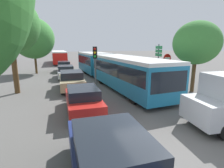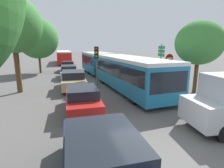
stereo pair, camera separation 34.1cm
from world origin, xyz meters
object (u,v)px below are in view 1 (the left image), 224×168
object	(u,v)px
direction_sign_post	(158,55)
tree_left_far	(33,38)
queued_car_red	(83,100)
traffic_light	(95,59)
articulated_bus	(110,66)
queued_car_tan	(72,80)
queued_car_graphite	(64,66)
queued_car_navy	(111,161)
city_bus_rear	(59,56)
no_entry_sign	(167,65)
tree_right_near	(197,43)
tree_left_mid	(9,26)
queued_car_silver	(66,72)

from	to	relation	value
direction_sign_post	tree_left_far	distance (m)	15.01
queued_car_red	traffic_light	bearing A→B (deg)	-19.40
queued_car_red	direction_sign_post	bearing A→B (deg)	-53.22
articulated_bus	queued_car_tan	bearing A→B (deg)	-64.69
queued_car_red	queued_car_tan	xyz separation A→B (m)	(-0.07, 5.26, 0.06)
queued_car_graphite	queued_car_navy	bearing A→B (deg)	-178.47
city_bus_rear	queued_car_graphite	xyz separation A→B (m)	(0.19, -12.19, -0.69)
no_entry_sign	tree_right_near	bearing A→B (deg)	37.11
queued_car_red	tree_left_far	world-z (taller)	tree_left_far
queued_car_navy	queued_car_red	xyz separation A→B (m)	(0.17, 5.31, -0.07)
tree_left_mid	city_bus_rear	bearing A→B (deg)	80.22
direction_sign_post	tree_left_far	world-z (taller)	tree_left_far
articulated_bus	tree_left_mid	size ratio (longest dim) A/B	2.56
articulated_bus	queued_car_tan	size ratio (longest dim) A/B	4.09
city_bus_rear	no_entry_sign	world-z (taller)	no_entry_sign
queued_car_red	direction_sign_post	xyz separation A→B (m)	(8.16, 5.69, 1.88)
queued_car_navy	tree_left_mid	world-z (taller)	tree_left_mid
queued_car_navy	direction_sign_post	size ratio (longest dim) A/B	1.22
queued_car_tan	queued_car_silver	world-z (taller)	queued_car_tan
queued_car_red	no_entry_sign	size ratio (longest dim) A/B	1.41
traffic_light	direction_sign_post	world-z (taller)	direction_sign_post
queued_car_silver	queued_car_red	bearing A→B (deg)	-177.22
tree_left_mid	tree_right_near	size ratio (longest dim) A/B	1.32
tree_left_far	tree_right_near	bearing A→B (deg)	-47.66
traffic_light	queued_car_red	bearing A→B (deg)	-2.36
city_bus_rear	direction_sign_post	distance (m)	23.84
direction_sign_post	tree_right_near	xyz separation A→B (m)	(0.53, -4.04, 1.08)
articulated_bus	tree_left_far	bearing A→B (deg)	-139.41
queued_car_graphite	traffic_light	size ratio (longest dim) A/B	1.17
queued_car_graphite	tree_left_far	size ratio (longest dim) A/B	0.59
queued_car_red	queued_car_navy	bearing A→B (deg)	-179.97
queued_car_navy	tree_left_mid	bearing A→B (deg)	22.17
queued_car_navy	traffic_light	bearing A→B (deg)	-9.09
city_bus_rear	queued_car_red	xyz separation A→B (m)	(0.22, -27.98, -0.69)
traffic_light	tree_right_near	distance (m)	7.59
city_bus_rear	tree_left_far	bearing A→B (deg)	166.00
queued_car_red	queued_car_graphite	distance (m)	15.79
queued_car_red	tree_right_near	distance (m)	9.33
queued_car_graphite	traffic_light	distance (m)	11.68
queued_car_navy	direction_sign_post	xyz separation A→B (m)	(8.34, 11.00, 1.81)
traffic_light	queued_car_navy	bearing A→B (deg)	7.94
direction_sign_post	traffic_light	bearing A→B (deg)	21.22
tree_left_far	tree_right_near	world-z (taller)	tree_left_far
queued_car_red	articulated_bus	bearing A→B (deg)	-25.57
queued_car_silver	direction_sign_post	bearing A→B (deg)	-118.21
articulated_bus	tree_left_mid	bearing A→B (deg)	-79.06
city_bus_rear	queued_car_tan	world-z (taller)	city_bus_rear
queued_car_tan	queued_car_graphite	bearing A→B (deg)	1.71
direction_sign_post	city_bus_rear	bearing A→B (deg)	-59.58
articulated_bus	city_bus_rear	bearing A→B (deg)	-172.16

